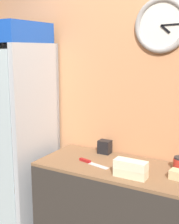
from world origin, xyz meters
The scene contains 7 objects.
wall_back centered at (0.00, 1.19, 1.36)m, with size 5.20×0.10×2.70m.
prep_counter centered at (0.00, 0.85, 0.43)m, with size 1.80×0.59×0.86m.
beverage_cooler centered at (-1.37, 0.87, 1.10)m, with size 0.71×0.63×2.02m.
sandwich_stack_bottom centered at (-0.07, 0.68, 0.90)m, with size 0.25×0.10×0.06m.
sandwich_stack_middle centered at (-0.07, 0.68, 0.96)m, with size 0.25×0.10×0.06m.
chefs_knife centered at (-0.47, 0.78, 0.87)m, with size 0.30×0.10×0.02m.
napkin_dispenser centered at (-0.48, 1.07, 0.92)m, with size 0.11×0.09×0.12m.
Camera 1 is at (0.73, -1.35, 1.79)m, focal length 50.00 mm.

